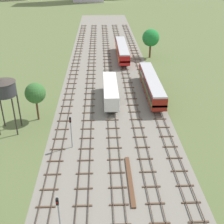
{
  "coord_description": "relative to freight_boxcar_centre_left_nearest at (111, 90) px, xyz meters",
  "views": [
    {
      "loc": [
        -1.93,
        -12.85,
        26.84
      ],
      "look_at": [
        0.0,
        34.94,
        1.5
      ],
      "focal_mm": 47.31,
      "sensor_mm": 36.0,
      "label": 1
    }
  ],
  "objects": [
    {
      "name": "diesel_railcar_centre_right_near",
      "position": [
        8.88,
        2.78,
        0.15
      ],
      "size": [
        2.96,
        20.5,
        3.8
      ],
      "color": "maroon",
      "rests_on": "ground"
    },
    {
      "name": "lineside_tree_3",
      "position": [
        12.76,
        29.52,
        3.39
      ],
      "size": [
        4.95,
        4.95,
        8.36
      ],
      "color": "#4C331E",
      "rests_on": "ground"
    },
    {
      "name": "lineside_tree_0",
      "position": [
        -13.63,
        -7.24,
        2.85
      ],
      "size": [
        3.7,
        3.7,
        7.18
      ],
      "color": "#4C331E",
      "rests_on": "ground"
    },
    {
      "name": "water_tower",
      "position": [
        -17.71,
        -10.94,
        5.53
      ],
      "size": [
        4.16,
        4.16,
        9.52
      ],
      "color": "#2D2826",
      "rests_on": "ground"
    },
    {
      "name": "signal_post_nearest",
      "position": [
        -6.67,
        -32.73,
        0.74
      ],
      "size": [
        0.28,
        0.47,
        4.99
      ],
      "color": "gray",
      "rests_on": "ground"
    },
    {
      "name": "track_centre_right",
      "position": [
        8.88,
        14.34,
        -2.31
      ],
      "size": [
        2.4,
        126.0,
        0.29
      ],
      "color": "#47382D",
      "rests_on": "ground"
    },
    {
      "name": "ground_plane",
      "position": [
        -0.01,
        13.34,
        -2.45
      ],
      "size": [
        480.0,
        480.0,
        0.0
      ],
      "primitive_type": "plane",
      "color": "#5B6B3D"
    },
    {
      "name": "track_centre",
      "position": [
        4.44,
        14.34,
        -2.31
      ],
      "size": [
        2.4,
        126.0,
        0.29
      ],
      "color": "#47382D",
      "rests_on": "ground"
    },
    {
      "name": "freight_boxcar_centre_left_nearest",
      "position": [
        0.0,
        0.0,
        0.0
      ],
      "size": [
        2.87,
        14.0,
        3.6
      ],
      "color": "white",
      "rests_on": "ground"
    },
    {
      "name": "diesel_railcar_centre_mid",
      "position": [
        4.44,
        28.9,
        0.15
      ],
      "size": [
        2.96,
        20.5,
        3.8
      ],
      "color": "red",
      "rests_on": "ground"
    },
    {
      "name": "ballast_bed",
      "position": [
        -0.01,
        13.34,
        -2.45
      ],
      "size": [
        21.78,
        176.0,
        0.01
      ],
      "primitive_type": "cube",
      "color": "gray",
      "rests_on": "ground"
    },
    {
      "name": "track_far_left",
      "position": [
        -8.89,
        14.34,
        -2.31
      ],
      "size": [
        2.4,
        126.0,
        0.29
      ],
      "color": "#47382D",
      "rests_on": "ground"
    },
    {
      "name": "track_centre_left",
      "position": [
        -0.01,
        14.34,
        -2.31
      ],
      "size": [
        2.4,
        126.0,
        0.29
      ],
      "color": "#47382D",
      "rests_on": "ground"
    },
    {
      "name": "signal_post_near",
      "position": [
        -6.67,
        -16.59,
        1.06
      ],
      "size": [
        0.28,
        0.47,
        5.54
      ],
      "color": "gray",
      "rests_on": "ground"
    },
    {
      "name": "track_left",
      "position": [
        -4.45,
        14.34,
        -2.31
      ],
      "size": [
        2.4,
        126.0,
        0.29
      ],
      "color": "#47382D",
      "rests_on": "ground"
    },
    {
      "name": "spare_rail_bundle",
      "position": [
        1.73,
        -24.81,
        -2.33
      ],
      "size": [
        0.6,
        10.0,
        0.24
      ],
      "primitive_type": "cube",
      "color": "brown",
      "rests_on": "ground"
    }
  ]
}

